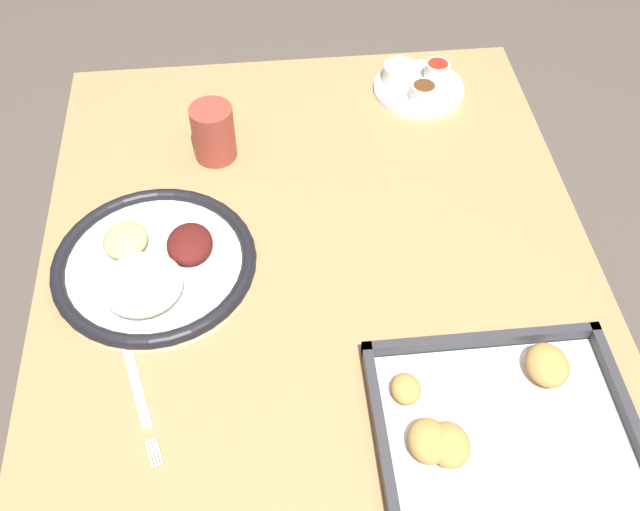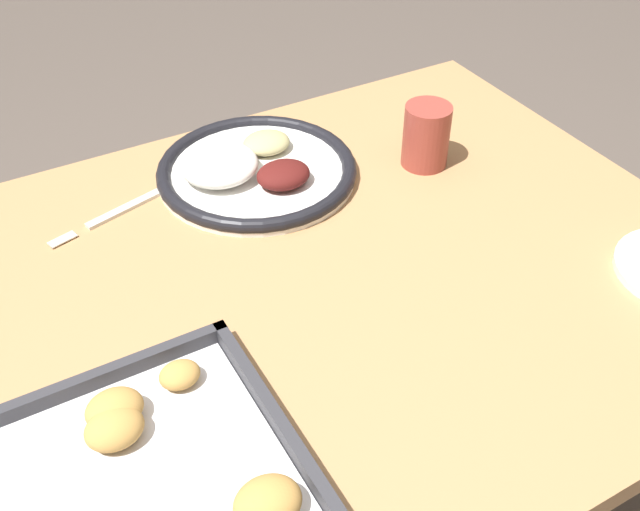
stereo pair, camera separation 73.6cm
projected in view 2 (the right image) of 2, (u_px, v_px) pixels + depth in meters
name	position (u px, v px, depth m)	size (l,w,h in m)	color
dining_table	(313.00, 357.00, 0.96)	(0.98, 0.76, 0.76)	#AD7F51
dinner_plate	(253.00, 169.00, 1.02)	(0.27, 0.27, 0.05)	white
fork	(135.00, 203.00, 0.98)	(0.22, 0.07, 0.00)	silver
baking_tray	(132.00, 493.00, 0.64)	(0.32, 0.30, 0.04)	#333338
drinking_cup	(426.00, 136.00, 1.03)	(0.06, 0.06, 0.09)	#993D33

